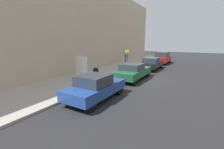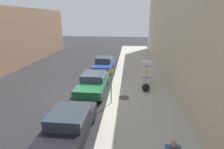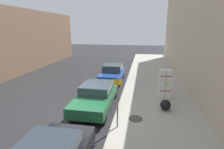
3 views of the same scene
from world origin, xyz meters
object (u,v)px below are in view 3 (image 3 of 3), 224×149
object	(u,v)px
street_sign_post	(118,100)
parked_hatchback_blue	(112,73)
parked_sedan_green	(96,96)
trash_bag	(166,105)
discarded_refrigerator	(165,84)

from	to	relation	value
street_sign_post	parked_hatchback_blue	world-z (taller)	street_sign_post
street_sign_post	parked_sedan_green	world-z (taller)	street_sign_post
trash_bag	parked_sedan_green	distance (m)	3.88
trash_bag	discarded_refrigerator	bearing A→B (deg)	-93.96
street_sign_post	parked_sedan_green	distance (m)	2.70
discarded_refrigerator	parked_sedan_green	world-z (taller)	discarded_refrigerator
discarded_refrigerator	parked_sedan_green	bearing A→B (deg)	25.61
parked_hatchback_blue	parked_sedan_green	size ratio (longest dim) A/B	0.87
street_sign_post	trash_bag	xyz separation A→B (m)	(-2.33, -2.16, -1.02)
street_sign_post	trash_bag	bearing A→B (deg)	-137.12
parked_sedan_green	street_sign_post	bearing A→B (deg)	126.42
parked_hatchback_blue	parked_sedan_green	bearing A→B (deg)	90.00
discarded_refrigerator	street_sign_post	distance (m)	4.72
discarded_refrigerator	trash_bag	world-z (taller)	discarded_refrigerator
trash_bag	parked_hatchback_blue	distance (m)	6.53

